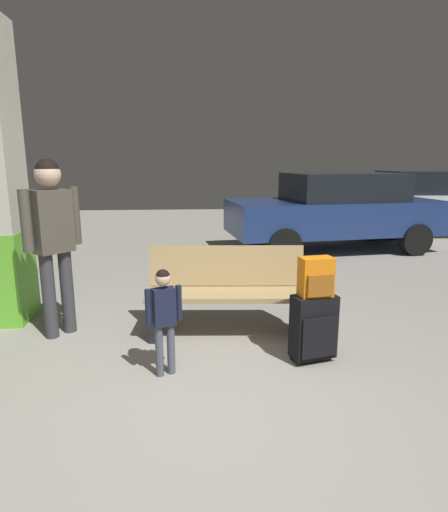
{
  "coord_description": "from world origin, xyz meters",
  "views": [
    {
      "loc": [
        -0.15,
        -2.66,
        1.74
      ],
      "look_at": [
        0.16,
        1.3,
        0.85
      ],
      "focal_mm": 29.81,
      "sensor_mm": 36.0,
      "label": 1
    }
  ],
  "objects_px": {
    "child": "(164,311)",
    "adult": "(53,229)",
    "parked_car_near": "(336,209)",
    "suitcase": "(314,327)",
    "backpack_bright": "(316,277)",
    "bench": "(227,292)",
    "parked_car_side": "(432,201)"
  },
  "relations": [
    {
      "from": "child",
      "to": "adult",
      "type": "relative_size",
      "value": 0.51
    },
    {
      "from": "backpack_bright",
      "to": "parked_car_near",
      "type": "relative_size",
      "value": 0.08
    },
    {
      "from": "backpack_bright",
      "to": "adult",
      "type": "height_order",
      "value": "adult"
    },
    {
      "from": "suitcase",
      "to": "adult",
      "type": "xyz_separation_m",
      "value": [
        -2.41,
        0.79,
        0.77
      ]
    },
    {
      "from": "parked_car_side",
      "to": "parked_car_near",
      "type": "xyz_separation_m",
      "value": [
        -2.95,
        -1.67,
        0.0
      ]
    },
    {
      "from": "suitcase",
      "to": "child",
      "type": "distance_m",
      "value": 1.32
    },
    {
      "from": "suitcase",
      "to": "backpack_bright",
      "type": "height_order",
      "value": "backpack_bright"
    },
    {
      "from": "adult",
      "to": "parked_car_side",
      "type": "bearing_deg",
      "value": 38.33
    },
    {
      "from": "suitcase",
      "to": "parked_car_near",
      "type": "distance_m",
      "value": 5.12
    },
    {
      "from": "bench",
      "to": "suitcase",
      "type": "xyz_separation_m",
      "value": [
        0.71,
        -0.69,
        -0.12
      ]
    },
    {
      "from": "bench",
      "to": "adult",
      "type": "height_order",
      "value": "adult"
    },
    {
      "from": "backpack_bright",
      "to": "suitcase",
      "type": "bearing_deg",
      "value": 46.36
    },
    {
      "from": "bench",
      "to": "parked_car_near",
      "type": "bearing_deg",
      "value": 58.48
    },
    {
      "from": "adult",
      "to": "child",
      "type": "bearing_deg",
      "value": -39.89
    },
    {
      "from": "parked_car_near",
      "to": "adult",
      "type": "bearing_deg",
      "value": -136.53
    },
    {
      "from": "suitcase",
      "to": "child",
      "type": "relative_size",
      "value": 0.67
    },
    {
      "from": "bench",
      "to": "suitcase",
      "type": "relative_size",
      "value": 2.7
    },
    {
      "from": "adult",
      "to": "suitcase",
      "type": "bearing_deg",
      "value": -18.13
    },
    {
      "from": "suitcase",
      "to": "adult",
      "type": "distance_m",
      "value": 2.65
    },
    {
      "from": "child",
      "to": "adult",
      "type": "height_order",
      "value": "adult"
    },
    {
      "from": "child",
      "to": "parked_car_side",
      "type": "distance_m",
      "value": 8.93
    },
    {
      "from": "parked_car_near",
      "to": "bench",
      "type": "bearing_deg",
      "value": -121.52
    },
    {
      "from": "adult",
      "to": "parked_car_near",
      "type": "relative_size",
      "value": 0.41
    },
    {
      "from": "bench",
      "to": "parked_car_side",
      "type": "height_order",
      "value": "parked_car_side"
    },
    {
      "from": "bench",
      "to": "backpack_bright",
      "type": "relative_size",
      "value": 4.8
    },
    {
      "from": "bench",
      "to": "suitcase",
      "type": "height_order",
      "value": "bench"
    },
    {
      "from": "child",
      "to": "adult",
      "type": "distance_m",
      "value": 1.55
    },
    {
      "from": "parked_car_side",
      "to": "child",
      "type": "bearing_deg",
      "value": -132.49
    },
    {
      "from": "suitcase",
      "to": "adult",
      "type": "height_order",
      "value": "adult"
    },
    {
      "from": "backpack_bright",
      "to": "parked_car_side",
      "type": "xyz_separation_m",
      "value": [
        4.74,
        6.44,
        0.03
      ]
    },
    {
      "from": "bench",
      "to": "parked_car_side",
      "type": "distance_m",
      "value": 7.93
    },
    {
      "from": "suitcase",
      "to": "backpack_bright",
      "type": "bearing_deg",
      "value": -133.64
    }
  ]
}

